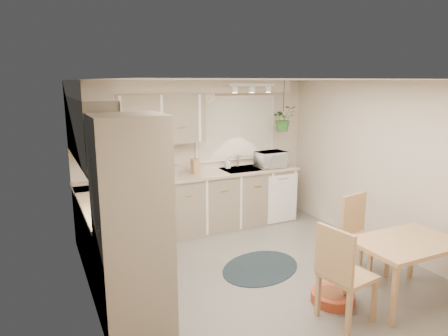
{
  "coord_description": "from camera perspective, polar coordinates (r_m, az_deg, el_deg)",
  "views": [
    {
      "loc": [
        -2.44,
        -3.95,
        2.38
      ],
      "look_at": [
        -0.27,
        0.55,
        1.3
      ],
      "focal_mm": 32.0,
      "sensor_mm": 36.0,
      "label": 1
    }
  ],
  "objects": [
    {
      "name": "floor",
      "position": [
        5.22,
        5.44,
        -14.95
      ],
      "size": [
        4.2,
        4.2,
        0.0
      ],
      "primitive_type": "plane",
      "color": "slate",
      "rests_on": "ground"
    },
    {
      "name": "ceiling",
      "position": [
        4.64,
        6.06,
        12.42
      ],
      "size": [
        4.2,
        4.2,
        0.0
      ],
      "primitive_type": "plane",
      "color": "white",
      "rests_on": "wall_back"
    },
    {
      "name": "wall_back",
      "position": [
        6.63,
        -3.78,
        1.98
      ],
      "size": [
        4.0,
        0.04,
        2.4
      ],
      "primitive_type": "cube",
      "color": "beige",
      "rests_on": "floor"
    },
    {
      "name": "wall_front",
      "position": [
        3.28,
        25.52,
        -10.11
      ],
      "size": [
        4.0,
        0.04,
        2.4
      ],
      "primitive_type": "cube",
      "color": "beige",
      "rests_on": "floor"
    },
    {
      "name": "wall_left",
      "position": [
        4.15,
        -18.67,
        -4.97
      ],
      "size": [
        0.04,
        4.2,
        2.4
      ],
      "primitive_type": "cube",
      "color": "beige",
      "rests_on": "floor"
    },
    {
      "name": "wall_right",
      "position": [
        6.06,
        22.09,
        0.11
      ],
      "size": [
        0.04,
        4.2,
        2.4
      ],
      "primitive_type": "cube",
      "color": "beige",
      "rests_on": "floor"
    },
    {
      "name": "base_cab_left",
      "position": [
        5.25,
        -16.08,
        -9.83
      ],
      "size": [
        0.6,
        1.85,
        0.9
      ],
      "primitive_type": "cube",
      "color": "gray",
      "rests_on": "floor"
    },
    {
      "name": "base_cab_back",
      "position": [
        6.47,
        -4.33,
        -5.15
      ],
      "size": [
        3.6,
        0.6,
        0.9
      ],
      "primitive_type": "cube",
      "color": "gray",
      "rests_on": "floor"
    },
    {
      "name": "counter_left",
      "position": [
        5.1,
        -16.29,
        -4.91
      ],
      "size": [
        0.64,
        1.89,
        0.04
      ],
      "primitive_type": "cube",
      "color": "tan",
      "rests_on": "base_cab_left"
    },
    {
      "name": "counter_back",
      "position": [
        6.33,
        -4.36,
        -1.11
      ],
      "size": [
        3.64,
        0.64,
        0.04
      ],
      "primitive_type": "cube",
      "color": "tan",
      "rests_on": "base_cab_back"
    },
    {
      "name": "oven_stack",
      "position": [
        3.89,
        -13.0,
        -8.09
      ],
      "size": [
        0.65,
        0.65,
        2.1
      ],
      "primitive_type": "cube",
      "color": "gray",
      "rests_on": "floor"
    },
    {
      "name": "wall_oven_face",
      "position": [
        3.97,
        -8.45,
        -7.51
      ],
      "size": [
        0.02,
        0.56,
        0.58
      ],
      "primitive_type": "cube",
      "color": "silver",
      "rests_on": "oven_stack"
    },
    {
      "name": "upper_cab_left",
      "position": [
        5.02,
        -18.68,
        5.25
      ],
      "size": [
        0.35,
        2.0,
        0.75
      ],
      "primitive_type": "cube",
      "color": "gray",
      "rests_on": "wall_left"
    },
    {
      "name": "upper_cab_back",
      "position": [
        6.07,
        -12.06,
        6.74
      ],
      "size": [
        2.0,
        0.35,
        0.75
      ],
      "primitive_type": "cube",
      "color": "gray",
      "rests_on": "wall_back"
    },
    {
      "name": "soffit_left",
      "position": [
        4.98,
        -19.34,
        10.65
      ],
      "size": [
        0.3,
        2.0,
        0.2
      ],
      "primitive_type": "cube",
      "color": "beige",
      "rests_on": "wall_left"
    },
    {
      "name": "soffit_back",
      "position": [
        6.31,
        -5.11,
        11.48
      ],
      "size": [
        3.6,
        0.3,
        0.2
      ],
      "primitive_type": "cube",
      "color": "beige",
      "rests_on": "wall_back"
    },
    {
      "name": "cooktop",
      "position": [
        4.55,
        -14.93,
        -6.58
      ],
      "size": [
        0.52,
        0.58,
        0.02
      ],
      "primitive_type": "cube",
      "color": "silver",
      "rests_on": "counter_left"
    },
    {
      "name": "range_hood",
      "position": [
        4.42,
        -15.51,
        -1.02
      ],
      "size": [
        0.4,
        0.6,
        0.14
      ],
      "primitive_type": "cube",
      "color": "silver",
      "rests_on": "upper_cab_left"
    },
    {
      "name": "window_blinds",
      "position": [
        6.83,
        1.74,
        5.7
      ],
      "size": [
        1.4,
        0.02,
        1.0
      ],
      "primitive_type": "cube",
      "color": "silver",
      "rests_on": "wall_back"
    },
    {
      "name": "window_frame",
      "position": [
        6.84,
        1.7,
        5.71
      ],
      "size": [
        1.5,
        0.02,
        1.1
      ],
      "primitive_type": "cube",
      "color": "silver",
      "rests_on": "wall_back"
    },
    {
      "name": "sink",
      "position": [
        6.72,
        2.77,
        -0.48
      ],
      "size": [
        0.7,
        0.48,
        0.1
      ],
      "primitive_type": "cube",
      "color": "#9B9EA2",
      "rests_on": "counter_back"
    },
    {
      "name": "dishwasher_front",
      "position": [
        6.89,
        8.37,
        -4.37
      ],
      "size": [
        0.58,
        0.02,
        0.83
      ],
      "primitive_type": "cube",
      "color": "silver",
      "rests_on": "base_cab_back"
    },
    {
      "name": "track_light_bar",
      "position": [
        6.33,
        4.01,
        11.78
      ],
      "size": [
        0.8,
        0.04,
        0.04
      ],
      "primitive_type": "cube",
      "color": "silver",
      "rests_on": "ceiling"
    },
    {
      "name": "wall_clock",
      "position": [
        6.56,
        -2.56,
        10.5
      ],
      "size": [
        0.3,
        0.03,
        0.3
      ],
      "primitive_type": "cylinder",
      "rotation": [
        1.57,
        0.0,
        0.0
      ],
      "color": "#DFBF4E",
      "rests_on": "wall_back"
    },
    {
      "name": "dining_table",
      "position": [
        4.93,
        24.34,
        -13.22
      ],
      "size": [
        1.12,
        0.75,
        0.7
      ],
      "primitive_type": "cube",
      "rotation": [
        0.0,
        0.0,
        -0.01
      ],
      "color": "tan",
      "rests_on": "floor"
    },
    {
      "name": "chair_left",
      "position": [
        4.31,
        17.24,
        -14.07
      ],
      "size": [
        0.54,
        0.54,
        1.02
      ],
      "primitive_type": "cube",
      "rotation": [
        0.0,
        0.0,
        -1.43
      ],
      "color": "tan",
      "rests_on": "floor"
    },
    {
      "name": "chair_back",
      "position": [
        5.3,
        19.72,
        -9.25
      ],
      "size": [
        0.55,
        0.55,
        1.0
      ],
      "primitive_type": "cube",
      "rotation": [
        0.0,
        0.0,
        3.33
      ],
      "color": "tan",
      "rests_on": "floor"
    },
    {
      "name": "braided_rug",
      "position": [
        5.39,
        5.24,
        -13.97
      ],
      "size": [
        1.41,
        1.27,
        0.01
      ],
      "primitive_type": "ellipsoid",
      "rotation": [
        0.0,
        0.0,
        0.42
      ],
      "color": "black",
      "rests_on": "floor"
    },
    {
      "name": "pet_bed",
      "position": [
        4.77,
        15.27,
        -17.38
      ],
      "size": [
        0.53,
        0.53,
        0.11
      ],
      "primitive_type": "cylinder",
      "rotation": [
        0.0,
        0.0,
        -0.11
      ],
      "color": "#A83B21",
      "rests_on": "floor"
    },
    {
      "name": "microwave",
      "position": [
        6.83,
        6.74,
        1.45
      ],
      "size": [
        0.51,
        0.3,
        0.34
      ],
      "primitive_type": "imported",
      "rotation": [
        0.0,
        0.0,
        0.04
      ],
      "color": "silver",
      "rests_on": "counter_back"
    },
    {
      "name": "soap_bottle",
      "position": [
        6.73,
        0.5,
        0.27
      ],
      "size": [
        0.09,
        0.18,
        0.08
      ],
      "primitive_type": "imported",
      "rotation": [
        0.0,
        0.0,
        -0.05
      ],
      "color": "silver",
      "rests_on": "counter_back"
    },
    {
      "name": "hanging_plant",
      "position": [
        6.86,
        8.43,
        6.6
      ],
      "size": [
        0.44,
        0.48,
        0.34
      ],
      "primitive_type": "imported",
      "rotation": [
        0.0,
        0.0,
        -0.12
      ],
      "color": "#336729",
      "rests_on": "ceiling"
    },
    {
      "name": "coffee_maker",
      "position": [
        6.1,
        -10.11,
        -0.21
      ],
      "size": [
        0.17,
        0.21,
        0.29
      ],
      "primitive_type": "cube",
      "rotation": [
        0.0,
        0.0,
        -0.05
      ],
      "color": "black",
      "rests_on": "counter_back"
    },
    {
      "name": "toaster",
      "position": [
        6.2,
        -8.21,
        -0.46
      ],
      "size": [
        0.32,
        0.21,
        0.18
      ],
      "primitive_type": "cube",
      "rotation": [
        0.0,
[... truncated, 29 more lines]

